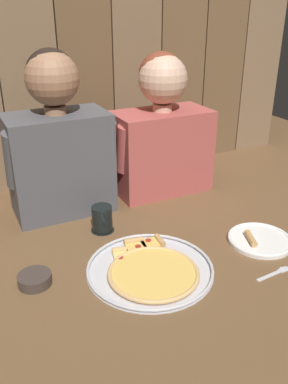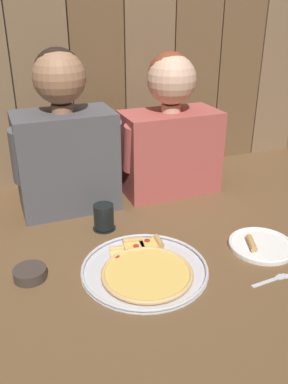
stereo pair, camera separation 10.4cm
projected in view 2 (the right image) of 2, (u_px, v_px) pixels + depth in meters
ground_plane at (163, 250)px, 1.36m from camera, size 3.20×3.20×0.00m
pizza_tray at (145, 269)px, 1.25m from camera, size 0.40×0.40×0.03m
dinner_plate at (261, 245)px, 1.38m from camera, size 0.22×0.22×0.03m
drinking_glass at (104, 217)px, 1.48m from camera, size 0.09×0.09×0.10m
dipping_bowl at (30, 273)px, 1.22m from camera, size 0.10×0.10×0.03m
table_fork at (271, 280)px, 1.21m from camera, size 0.13×0.02×0.01m
diner_left at (65, 140)px, 1.54m from camera, size 0.42×0.22×0.62m
diner_right at (170, 131)px, 1.70m from camera, size 0.44×0.22×0.59m
wooden_backdrop_wall at (96, 38)px, 1.72m from camera, size 2.19×0.03×1.25m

